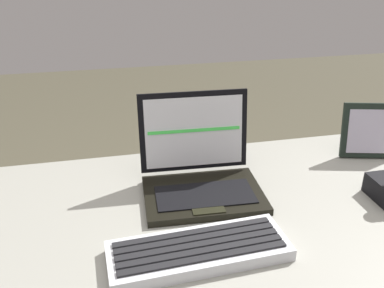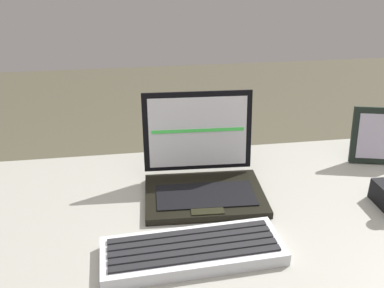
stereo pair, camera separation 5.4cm
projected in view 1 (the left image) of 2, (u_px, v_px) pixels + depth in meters
The scene contains 4 objects.
desk at pixel (209, 254), 0.97m from camera, with size 1.32×0.65×0.73m.
laptop_front at pixel (200, 174), 0.98m from camera, with size 0.28×0.23×0.22m.
external_keyboard at pixel (199, 250), 0.79m from camera, with size 0.35×0.14×0.03m.
photo_frame at pixel (369, 131), 1.14m from camera, with size 0.15×0.08×0.15m.
Camera 1 is at (-0.20, -0.74, 1.26)m, focal length 38.85 mm.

